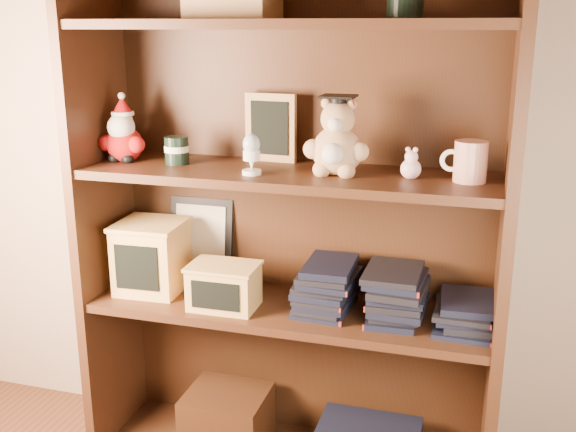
# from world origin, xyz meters

# --- Properties ---
(bookcase) EXTENTS (1.20, 0.35, 1.60)m
(bookcase) POSITION_xyz_m (-0.16, 1.36, 0.78)
(bookcase) COLOR #3D2111
(bookcase) RESTS_ON ground
(shelf_lower) EXTENTS (1.14, 0.33, 0.02)m
(shelf_lower) POSITION_xyz_m (-0.16, 1.30, 0.54)
(shelf_lower) COLOR #3D2111
(shelf_lower) RESTS_ON ground
(shelf_upper) EXTENTS (1.14, 0.33, 0.02)m
(shelf_upper) POSITION_xyz_m (-0.16, 1.30, 0.94)
(shelf_upper) COLOR #3D2111
(shelf_upper) RESTS_ON ground
(santa_plush) EXTENTS (0.15, 0.11, 0.21)m
(santa_plush) POSITION_xyz_m (-0.66, 1.30, 1.03)
(santa_plush) COLOR #A50F0F
(santa_plush) RESTS_ON shelf_upper
(teachers_tin) EXTENTS (0.07, 0.07, 0.08)m
(teachers_tin) POSITION_xyz_m (-0.49, 1.31, 0.99)
(teachers_tin) COLOR black
(teachers_tin) RESTS_ON shelf_upper
(chalkboard_plaque) EXTENTS (0.16, 0.09, 0.20)m
(chalkboard_plaque) POSITION_xyz_m (-0.25, 1.42, 1.05)
(chalkboard_plaque) COLOR #9E7547
(chalkboard_plaque) RESTS_ON shelf_upper
(egg_cup) EXTENTS (0.05, 0.05, 0.11)m
(egg_cup) POSITION_xyz_m (-0.24, 1.23, 1.01)
(egg_cup) COLOR white
(egg_cup) RESTS_ON shelf_upper
(grad_teddy_bear) EXTENTS (0.18, 0.15, 0.22)m
(grad_teddy_bear) POSITION_xyz_m (-0.02, 1.30, 1.03)
(grad_teddy_bear) COLOR tan
(grad_teddy_bear) RESTS_ON shelf_upper
(pink_figurine) EXTENTS (0.05, 0.05, 0.09)m
(pink_figurine) POSITION_xyz_m (0.17, 1.30, 0.98)
(pink_figurine) COLOR beige
(pink_figurine) RESTS_ON shelf_upper
(teacher_mug) EXTENTS (0.12, 0.08, 0.10)m
(teacher_mug) POSITION_xyz_m (0.32, 1.30, 1.00)
(teacher_mug) COLOR silver
(teacher_mug) RESTS_ON shelf_upper
(certificate_frame) EXTENTS (0.21, 0.05, 0.26)m
(certificate_frame) POSITION_xyz_m (-0.49, 1.44, 0.68)
(certificate_frame) COLOR black
(certificate_frame) RESTS_ON shelf_lower
(treats_box) EXTENTS (0.21, 0.21, 0.21)m
(treats_box) POSITION_xyz_m (-0.59, 1.30, 0.66)
(treats_box) COLOR #DBAB5A
(treats_box) RESTS_ON shelf_lower
(pencils_box) EXTENTS (0.20, 0.14, 0.13)m
(pencils_box) POSITION_xyz_m (-0.33, 1.24, 0.62)
(pencils_box) COLOR #DBAB5A
(pencils_box) RESTS_ON shelf_lower
(book_stack_left) EXTENTS (0.14, 0.20, 0.14)m
(book_stack_left) POSITION_xyz_m (-0.05, 1.30, 0.62)
(book_stack_left) COLOR black
(book_stack_left) RESTS_ON shelf_lower
(book_stack_mid) EXTENTS (0.14, 0.20, 0.13)m
(book_stack_mid) POSITION_xyz_m (0.15, 1.30, 0.61)
(book_stack_mid) COLOR black
(book_stack_mid) RESTS_ON shelf_lower
(book_stack_right) EXTENTS (0.14, 0.20, 0.08)m
(book_stack_right) POSITION_xyz_m (0.34, 1.30, 0.59)
(book_stack_right) COLOR black
(book_stack_right) RESTS_ON shelf_lower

